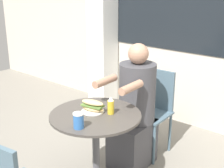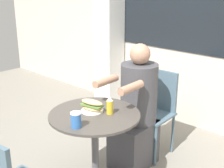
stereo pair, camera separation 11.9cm
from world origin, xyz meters
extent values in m
cube|color=beige|center=(0.00, 1.74, 1.40)|extent=(8.00, 0.08, 2.80)
cube|color=silver|center=(-1.29, 1.53, 1.20)|extent=(0.31, 0.31, 2.40)
cylinder|color=#47423D|center=(0.00, 0.00, 0.71)|extent=(0.74, 0.74, 0.02)
cylinder|color=#515156|center=(0.00, 0.00, 0.36)|extent=(0.06, 0.06, 0.68)
cube|color=slate|center=(-0.01, 0.81, 0.44)|extent=(0.40, 0.40, 0.02)
cube|color=slate|center=(-0.02, 0.99, 0.66)|extent=(0.35, 0.05, 0.42)
cylinder|color=slate|center=(0.16, 0.65, 0.21)|extent=(0.03, 0.03, 0.43)
cylinder|color=slate|center=(-0.17, 0.64, 0.21)|extent=(0.03, 0.03, 0.43)
cylinder|color=slate|center=(0.14, 0.98, 0.21)|extent=(0.03, 0.03, 0.43)
cylinder|color=slate|center=(-0.18, 0.97, 0.21)|extent=(0.03, 0.03, 0.43)
cube|color=#424247|center=(-0.01, 0.53, 0.23)|extent=(0.35, 0.44, 0.45)
cylinder|color=#424247|center=(-0.01, 0.59, 0.73)|extent=(0.34, 0.34, 0.56)
sphere|color=tan|center=(-0.01, 0.59, 1.11)|extent=(0.19, 0.19, 0.19)
cylinder|color=tan|center=(0.14, 0.29, 0.90)|extent=(0.08, 0.28, 0.07)
cylinder|color=tan|center=(-0.14, 0.28, 0.90)|extent=(0.08, 0.28, 0.07)
cylinder|color=white|center=(-0.05, 0.02, 0.73)|extent=(0.19, 0.19, 0.01)
ellipsoid|color=#DBB77A|center=(-0.05, 0.02, 0.75)|extent=(0.21, 0.12, 0.04)
cube|color=olive|center=(-0.05, 0.02, 0.78)|extent=(0.20, 0.12, 0.01)
ellipsoid|color=#DBB77A|center=(-0.05, 0.02, 0.80)|extent=(0.21, 0.12, 0.04)
cylinder|color=#336BB7|center=(0.08, -0.26, 0.78)|extent=(0.08, 0.08, 0.11)
cylinder|color=white|center=(0.08, -0.26, 0.83)|extent=(0.08, 0.08, 0.01)
cylinder|color=gold|center=(0.09, 0.08, 0.78)|extent=(0.05, 0.05, 0.11)
cone|color=white|center=(0.09, 0.08, 0.85)|extent=(0.05, 0.05, 0.03)
camera|label=1|loc=(1.58, -1.67, 1.75)|focal=50.00mm
camera|label=2|loc=(1.67, -1.59, 1.75)|focal=50.00mm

